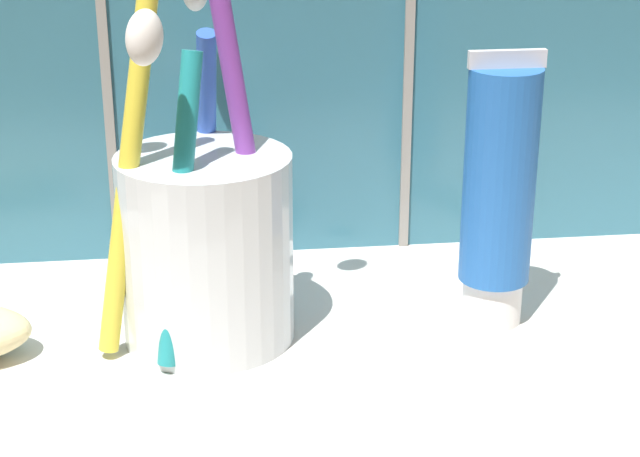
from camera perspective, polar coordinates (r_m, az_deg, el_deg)
The scene contains 3 objects.
sink_counter at distance 48.21cm, azimuth 5.79°, elevation -8.44°, with size 63.10×29.26×2.00cm, color silver.
toothbrush_cup at distance 48.49cm, azimuth -6.18°, elevation -0.33°, with size 10.31×13.54×19.14cm.
toothpaste_tube at distance 49.85cm, azimuth 9.51°, elevation 1.88°, with size 3.50×3.33×13.13cm.
Camera 1 is at (-9.78, -40.66, 24.98)cm, focal length 60.00 mm.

